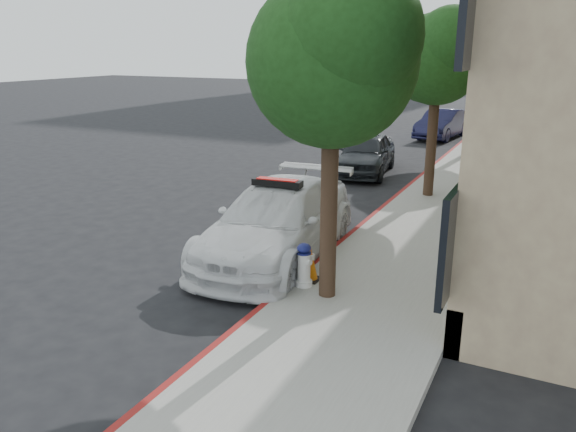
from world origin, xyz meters
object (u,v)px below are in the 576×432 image
(parked_car_far, at_px, (442,124))
(parked_car_mid, at_px, (366,153))
(police_car, at_px, (278,221))
(fire_hydrant, at_px, (304,265))
(traffic_cone, at_px, (311,263))

(parked_car_far, bearing_deg, parked_car_mid, -88.10)
(police_car, distance_m, fire_hydrant, 2.04)
(parked_car_mid, distance_m, parked_car_far, 9.58)
(traffic_cone, bearing_deg, parked_car_mid, 103.07)
(police_car, relative_size, traffic_cone, 8.30)
(police_car, bearing_deg, traffic_cone, -46.89)
(traffic_cone, bearing_deg, fire_hydrant, -90.00)
(parked_car_far, bearing_deg, fire_hydrant, -78.89)
(fire_hydrant, xyz_separation_m, traffic_cone, (0.00, 0.31, -0.07))
(parked_car_far, relative_size, fire_hydrant, 5.19)
(police_car, xyz_separation_m, parked_car_mid, (-1.03, 9.00, -0.07))
(parked_car_mid, bearing_deg, police_car, -91.40)
(parked_car_mid, xyz_separation_m, fire_hydrant, (2.37, -10.51, -0.18))
(parked_car_far, xyz_separation_m, fire_hydrant, (1.58, -20.07, -0.16))
(parked_car_far, height_order, traffic_cone, parked_car_far)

